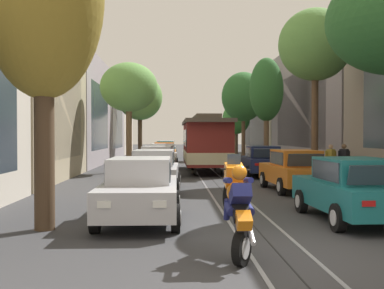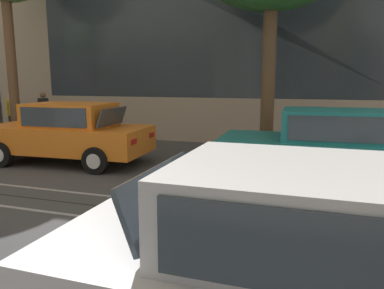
{
  "view_description": "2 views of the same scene",
  "coord_description": "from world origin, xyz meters",
  "px_view_note": "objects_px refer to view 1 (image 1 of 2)",
  "views": [
    {
      "loc": [
        -1.92,
        -8.48,
        2.15
      ],
      "look_at": [
        -0.77,
        19.79,
        1.59
      ],
      "focal_mm": 44.71,
      "sensor_mm": 36.0,
      "label": 1
    },
    {
      "loc": [
        -5.31,
        3.57,
        2.15
      ],
      "look_at": [
        1.68,
        5.86,
        0.87
      ],
      "focal_mm": 34.48,
      "sensor_mm": 36.0,
      "label": 2
    }
  ],
  "objects_px": {
    "parked_car_silver_near_left": "(140,190)",
    "parked_car_white_fourth_left": "(163,156)",
    "cable_car_trolley": "(206,143)",
    "street_tree_kerb_right_far": "(236,119)",
    "parked_car_navy_mid_right": "(262,161)",
    "pedestrian_on_right_pavement": "(344,160)",
    "parked_car_silver_mid_left": "(157,161)",
    "street_tree_kerb_right_fourth": "(243,97)",
    "street_tree_kerb_left_mid": "(140,98)",
    "motorcycle_with_rider": "(238,205)",
    "parked_car_orange_fifth_left": "(164,152)",
    "fire_hydrant": "(323,177)",
    "parked_car_white_far_left": "(167,148)",
    "parked_car_teal_near_right": "(353,189)",
    "parked_car_orange_second_right": "(295,170)",
    "parked_car_silver_second_left": "(154,170)",
    "street_tree_kerb_right_second": "(315,46)",
    "street_tree_kerb_right_mid": "(266,91)",
    "pedestrian_on_left_pavement": "(331,160)",
    "parked_car_teal_sixth_left": "(165,150)",
    "street_tree_kerb_left_second": "(129,88)"
  },
  "relations": [
    {
      "from": "parked_car_white_fourth_left",
      "to": "parked_car_white_far_left",
      "type": "height_order",
      "value": "same"
    },
    {
      "from": "pedestrian_on_left_pavement",
      "to": "fire_hydrant",
      "type": "distance_m",
      "value": 3.8
    },
    {
      "from": "parked_car_silver_mid_left",
      "to": "parked_car_teal_sixth_left",
      "type": "bearing_deg",
      "value": 89.69
    },
    {
      "from": "street_tree_kerb_right_second",
      "to": "cable_car_trolley",
      "type": "relative_size",
      "value": 0.86
    },
    {
      "from": "parked_car_silver_second_left",
      "to": "parked_car_white_far_left",
      "type": "height_order",
      "value": "same"
    },
    {
      "from": "parked_car_silver_second_left",
      "to": "street_tree_kerb_right_second",
      "type": "bearing_deg",
      "value": 24.33
    },
    {
      "from": "parked_car_silver_near_left",
      "to": "parked_car_orange_second_right",
      "type": "distance_m",
      "value": 8.34
    },
    {
      "from": "parked_car_silver_mid_left",
      "to": "street_tree_kerb_right_fourth",
      "type": "distance_m",
      "value": 18.9
    },
    {
      "from": "parked_car_white_far_left",
      "to": "street_tree_kerb_left_mid",
      "type": "height_order",
      "value": "street_tree_kerb_left_mid"
    },
    {
      "from": "street_tree_kerb_right_far",
      "to": "pedestrian_on_right_pavement",
      "type": "relative_size",
      "value": 3.15
    },
    {
      "from": "parked_car_white_far_left",
      "to": "street_tree_kerb_left_second",
      "type": "xyz_separation_m",
      "value": [
        -1.91,
        -22.79,
        4.07
      ]
    },
    {
      "from": "parked_car_navy_mid_right",
      "to": "pedestrian_on_right_pavement",
      "type": "height_order",
      "value": "pedestrian_on_right_pavement"
    },
    {
      "from": "parked_car_teal_sixth_left",
      "to": "parked_car_navy_mid_right",
      "type": "relative_size",
      "value": 1.0
    },
    {
      "from": "parked_car_silver_mid_left",
      "to": "fire_hydrant",
      "type": "xyz_separation_m",
      "value": [
        6.94,
        -5.37,
        -0.38
      ]
    },
    {
      "from": "fire_hydrant",
      "to": "motorcycle_with_rider",
      "type": "bearing_deg",
      "value": -114.29
    },
    {
      "from": "motorcycle_with_rider",
      "to": "parked_car_orange_fifth_left",
      "type": "bearing_deg",
      "value": 93.44
    },
    {
      "from": "parked_car_teal_near_right",
      "to": "street_tree_kerb_right_mid",
      "type": "xyz_separation_m",
      "value": [
        1.84,
        20.33,
        4.34
      ]
    },
    {
      "from": "motorcycle_with_rider",
      "to": "parked_car_teal_near_right",
      "type": "bearing_deg",
      "value": 46.3
    },
    {
      "from": "parked_car_orange_second_right",
      "to": "fire_hydrant",
      "type": "xyz_separation_m",
      "value": [
        1.46,
        1.21,
        -0.38
      ]
    },
    {
      "from": "parked_car_silver_mid_left",
      "to": "street_tree_kerb_right_second",
      "type": "relative_size",
      "value": 0.56
    },
    {
      "from": "parked_car_teal_near_right",
      "to": "street_tree_kerb_right_fourth",
      "type": "xyz_separation_m",
      "value": [
        1.71,
        29.91,
        4.68
      ]
    },
    {
      "from": "parked_car_silver_near_left",
      "to": "parked_car_white_fourth_left",
      "type": "height_order",
      "value": "same"
    },
    {
      "from": "parked_car_teal_sixth_left",
      "to": "street_tree_kerb_right_mid",
      "type": "height_order",
      "value": "street_tree_kerb_right_mid"
    },
    {
      "from": "parked_car_silver_mid_left",
      "to": "street_tree_kerb_right_fourth",
      "type": "height_order",
      "value": "street_tree_kerb_right_fourth"
    },
    {
      "from": "parked_car_silver_second_left",
      "to": "fire_hydrant",
      "type": "bearing_deg",
      "value": 8.94
    },
    {
      "from": "parked_car_white_far_left",
      "to": "fire_hydrant",
      "type": "relative_size",
      "value": 5.22
    },
    {
      "from": "pedestrian_on_right_pavement",
      "to": "fire_hydrant",
      "type": "bearing_deg",
      "value": -127.87
    },
    {
      "from": "parked_car_silver_mid_left",
      "to": "parked_car_white_far_left",
      "type": "distance_m",
      "value": 25.86
    },
    {
      "from": "parked_car_silver_mid_left",
      "to": "street_tree_kerb_right_far",
      "type": "relative_size",
      "value": 0.81
    },
    {
      "from": "parked_car_silver_second_left",
      "to": "street_tree_kerb_right_second",
      "type": "xyz_separation_m",
      "value": [
        7.18,
        3.25,
        5.4
      ]
    },
    {
      "from": "parked_car_white_far_left",
      "to": "parked_car_teal_near_right",
      "type": "relative_size",
      "value": 1.0
    },
    {
      "from": "fire_hydrant",
      "to": "parked_car_silver_mid_left",
      "type": "bearing_deg",
      "value": 142.3
    },
    {
      "from": "parked_car_teal_near_right",
      "to": "cable_car_trolley",
      "type": "height_order",
      "value": "cable_car_trolley"
    },
    {
      "from": "parked_car_teal_near_right",
      "to": "street_tree_kerb_right_fourth",
      "type": "height_order",
      "value": "street_tree_kerb_right_fourth"
    },
    {
      "from": "pedestrian_on_right_pavement",
      "to": "parked_car_navy_mid_right",
      "type": "bearing_deg",
      "value": 134.12
    },
    {
      "from": "parked_car_orange_fifth_left",
      "to": "street_tree_kerb_right_far",
      "type": "bearing_deg",
      "value": 58.53
    },
    {
      "from": "cable_car_trolley",
      "to": "street_tree_kerb_right_far",
      "type": "bearing_deg",
      "value": 77.85
    },
    {
      "from": "parked_car_white_far_left",
      "to": "parked_car_orange_second_right",
      "type": "distance_m",
      "value": 32.87
    },
    {
      "from": "parked_car_orange_fifth_left",
      "to": "street_tree_kerb_right_far",
      "type": "xyz_separation_m",
      "value": [
        7.28,
        11.89,
        3.03
      ]
    },
    {
      "from": "street_tree_kerb_right_mid",
      "to": "motorcycle_with_rider",
      "type": "bearing_deg",
      "value": -102.31
    },
    {
      "from": "parked_car_orange_second_right",
      "to": "street_tree_kerb_right_far",
      "type": "height_order",
      "value": "street_tree_kerb_right_far"
    },
    {
      "from": "parked_car_silver_near_left",
      "to": "street_tree_kerb_left_second",
      "type": "xyz_separation_m",
      "value": [
        -1.72,
        15.92,
        4.07
      ]
    },
    {
      "from": "street_tree_kerb_right_mid",
      "to": "street_tree_kerb_right_fourth",
      "type": "height_order",
      "value": "street_tree_kerb_right_fourth"
    },
    {
      "from": "parked_car_white_fourth_left",
      "to": "motorcycle_with_rider",
      "type": "height_order",
      "value": "motorcycle_with_rider"
    },
    {
      "from": "parked_car_silver_mid_left",
      "to": "parked_car_orange_second_right",
      "type": "relative_size",
      "value": 1.0
    },
    {
      "from": "street_tree_kerb_left_mid",
      "to": "pedestrian_on_right_pavement",
      "type": "distance_m",
      "value": 24.31
    },
    {
      "from": "parked_car_silver_near_left",
      "to": "street_tree_kerb_right_far",
      "type": "distance_m",
      "value": 38.54
    },
    {
      "from": "parked_car_silver_near_left",
      "to": "cable_car_trolley",
      "type": "distance_m",
      "value": 16.08
    },
    {
      "from": "parked_car_white_fourth_left",
      "to": "street_tree_kerb_right_far",
      "type": "relative_size",
      "value": 0.8
    },
    {
      "from": "parked_car_silver_second_left",
      "to": "parked_car_orange_second_right",
      "type": "height_order",
      "value": "same"
    }
  ]
}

